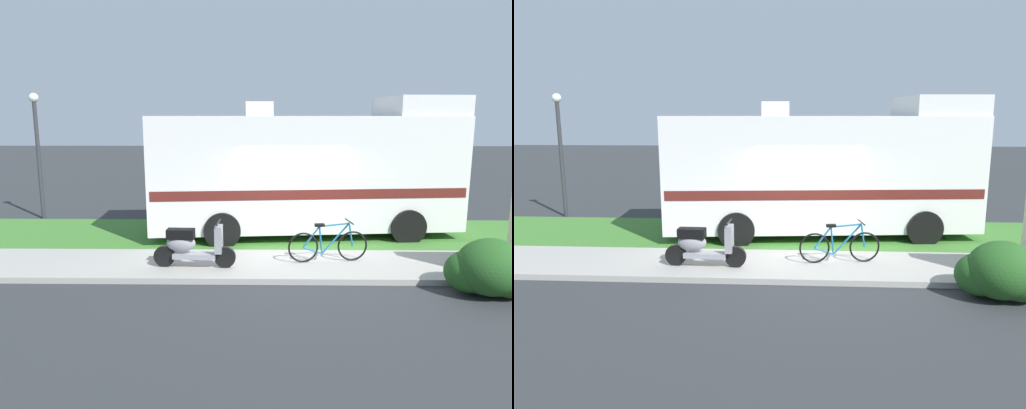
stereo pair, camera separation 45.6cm
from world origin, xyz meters
The scene contains 9 objects.
ground_plane centered at (0.00, 0.00, 0.00)m, with size 80.00×80.00×0.00m, color #2D3033.
sidewalk centered at (0.00, -1.20, 0.06)m, with size 24.00×2.00×0.12m.
grass_strip centered at (0.00, 1.50, 0.04)m, with size 24.00×3.40×0.08m.
motorhome_rv centered at (0.43, 1.73, 1.76)m, with size 8.14×3.21×3.69m.
scooter centered at (-2.21, -1.48, 0.58)m, with size 1.70×0.50×0.97m.
bicycle centered at (0.65, -1.07, 0.49)m, with size 1.72×0.52×0.88m.
pickup_truck_near centered at (0.92, 6.09, 0.99)m, with size 5.50×2.54×1.85m.
bush_by_porch centered at (3.29, -2.69, 0.49)m, with size 1.46×1.09×1.03m.
street_lamp_post centered at (-7.67, 3.60, 2.38)m, with size 0.28×0.28×3.87m.
Camera 2 is at (-0.28, -10.73, 3.20)m, focal length 32.90 mm.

